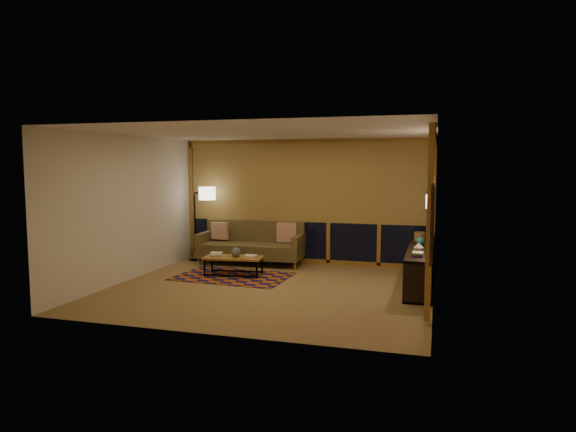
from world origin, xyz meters
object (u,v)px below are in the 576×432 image
(coffee_table, at_px, (234,266))
(bookshelf, at_px, (419,267))
(sofa, at_px, (251,243))
(floor_lamp, at_px, (195,223))

(coffee_table, relative_size, bookshelf, 0.42)
(sofa, bearing_deg, floor_lamp, 172.98)
(sofa, bearing_deg, bookshelf, -18.49)
(sofa, relative_size, bookshelf, 0.83)
(floor_lamp, bearing_deg, bookshelf, 5.32)
(coffee_table, relative_size, floor_lamp, 0.67)
(floor_lamp, bearing_deg, sofa, 13.68)
(floor_lamp, relative_size, bookshelf, 0.62)
(bookshelf, bearing_deg, floor_lamp, 167.46)
(sofa, height_order, floor_lamp, floor_lamp)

